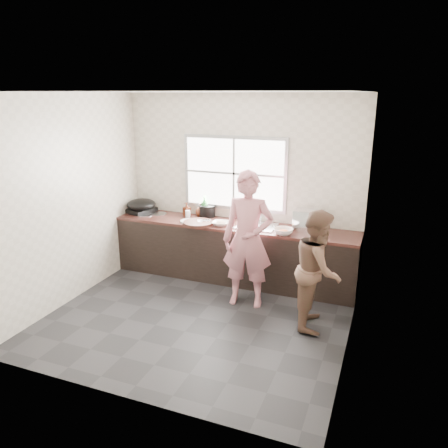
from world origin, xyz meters
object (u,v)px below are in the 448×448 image
at_px(bowl_held, 251,227).
at_px(burner, 139,210).
at_px(woman, 248,244).
at_px(glass_jar, 188,214).
at_px(bowl_crabs, 283,232).
at_px(plate_food, 189,221).
at_px(dish_rack, 309,221).
at_px(pot_lid_left, 145,215).
at_px(bowl_mince, 221,223).
at_px(pot_lid_right, 159,214).
at_px(cutting_board, 198,223).
at_px(bottle_brown_tall, 187,210).
at_px(bottle_brown_short, 200,210).
at_px(person_side, 318,269).
at_px(bottle_green, 204,206).
at_px(wok, 141,204).
at_px(black_pot, 207,211).

distance_m(bowl_held, burner, 1.98).
xyz_separation_m(woman, glass_jar, (-1.22, 0.76, 0.08)).
relative_size(bowl_crabs, plate_food, 0.85).
height_order(dish_rack, pot_lid_left, dish_rack).
relative_size(bowl_mince, pot_lid_right, 1.02).
xyz_separation_m(bowl_crabs, dish_rack, (0.28, 0.28, 0.11)).
height_order(woman, cutting_board, woman).
xyz_separation_m(bottle_brown_tall, dish_rack, (1.90, -0.08, 0.05)).
xyz_separation_m(bowl_crabs, pot_lid_right, (-2.07, 0.29, -0.03)).
bearing_deg(cutting_board, bottle_brown_short, 110.41).
distance_m(cutting_board, bowl_crabs, 1.26).
height_order(person_side, dish_rack, person_side).
height_order(bottle_green, bottle_brown_short, bottle_green).
distance_m(plate_food, bottle_brown_short, 0.38).
xyz_separation_m(person_side, bottle_green, (-1.95, 1.14, 0.30)).
bearing_deg(wok, black_pot, 11.14).
xyz_separation_m(cutting_board, bowl_mince, (0.32, 0.08, 0.01)).
bearing_deg(bottle_brown_tall, bottle_green, 15.50).
distance_m(bowl_mince, wok, 1.42).
bearing_deg(pot_lid_left, plate_food, -6.76).
distance_m(bottle_brown_short, dish_rack, 1.71).
xyz_separation_m(glass_jar, wok, (-0.78, -0.05, 0.09)).
bearing_deg(bottle_brown_tall, person_side, -25.73).
height_order(glass_jar, dish_rack, dish_rack).
distance_m(person_side, bottle_brown_short, 2.33).
bearing_deg(black_pot, glass_jar, -149.67).
xyz_separation_m(person_side, black_pot, (-1.90, 1.14, 0.24)).
height_order(cutting_board, glass_jar, glass_jar).
bearing_deg(burner, cutting_board, -14.87).
bearing_deg(glass_jar, woman, -31.90).
height_order(cutting_board, bowl_mince, bowl_mince).
distance_m(plate_food, dish_rack, 1.75).
relative_size(bowl_crabs, burner, 0.50).
height_order(woman, glass_jar, woman).
bearing_deg(dish_rack, bottle_brown_tall, 179.80).
bearing_deg(bowl_held, bottle_brown_short, 158.14).
height_order(woman, pot_lid_right, woman).
xyz_separation_m(woman, bottle_brown_short, (-1.07, 0.91, 0.12)).
relative_size(bowl_held, black_pot, 0.85).
relative_size(burner, dish_rack, 1.08).
bearing_deg(cutting_board, person_side, -20.69).
bearing_deg(bottle_brown_tall, black_pot, 13.23).
bearing_deg(woman, glass_jar, 140.39).
distance_m(bowl_crabs, pot_lid_right, 2.09).
bearing_deg(plate_food, black_pot, 68.75).
bearing_deg(woman, burner, 151.75).
relative_size(cutting_board, bowl_crabs, 2.07).
bearing_deg(black_pot, bowl_crabs, -18.61).
xyz_separation_m(bottle_green, pot_lid_left, (-0.90, -0.27, -0.15)).
distance_m(black_pot, pot_lid_right, 0.78).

